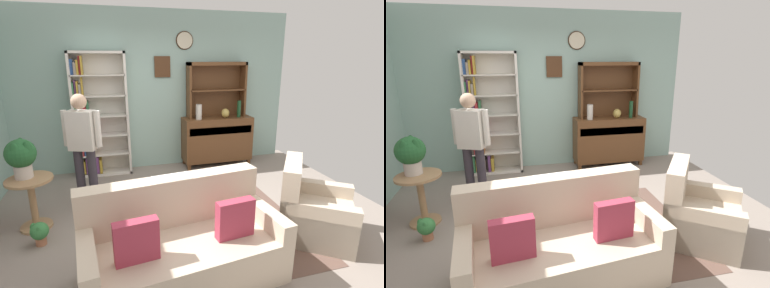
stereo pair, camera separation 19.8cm
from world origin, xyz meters
The scene contains 17 objects.
ground_plane centered at (0.00, 0.00, -0.01)m, with size 5.40×4.60×0.02m, color gray.
wall_back centered at (0.00, 2.13, 1.41)m, with size 5.00×0.09×2.80m.
area_rug centered at (0.20, -0.30, 0.00)m, with size 2.22×1.97×0.01m, color brown.
bookshelf centered at (-1.09, 1.94, 0.99)m, with size 0.90×0.30×2.10m.
sideboard centered at (1.06, 1.86, 0.51)m, with size 1.30×0.45×0.92m.
sideboard_hutch centered at (1.06, 1.97, 1.56)m, with size 1.10×0.26×1.00m.
vase_tall centered at (0.67, 1.78, 1.05)m, with size 0.11×0.11×0.27m, color beige.
vase_round centered at (1.19, 1.79, 1.01)m, with size 0.15×0.15×0.17m, color tan.
bottle_wine centered at (1.45, 1.77, 1.07)m, with size 0.07×0.07×0.31m, color #194223.
couch_floral centered at (-0.32, -0.94, 0.31)m, with size 1.88×1.05×0.90m.
armchair_floral centered at (1.29, -0.69, 0.29)m, with size 1.07×1.07×0.88m.
plant_stand centered at (-1.84, 0.34, 0.40)m, with size 0.52×0.52×0.65m.
potted_plant_large centered at (-1.89, 0.38, 0.92)m, with size 0.34×0.34×0.47m.
potted_plant_small centered at (-1.72, -0.05, 0.16)m, with size 0.19×0.19×0.27m.
person_reading centered at (-1.24, 0.78, 0.91)m, with size 0.52×0.31×1.56m.
coffee_table centered at (-0.04, 0.02, 0.35)m, with size 0.80×0.50×0.42m.
book_stack centered at (0.02, 0.06, 0.44)m, with size 0.21×0.14×0.04m.
Camera 2 is at (-0.68, -3.28, 2.01)m, focal length 27.56 mm.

